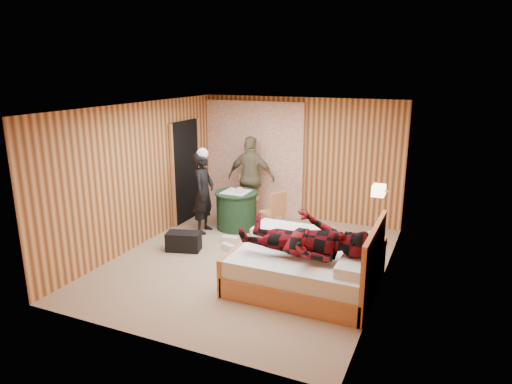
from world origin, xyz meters
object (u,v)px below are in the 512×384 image
at_px(bed, 306,267).
at_px(man_at_table, 251,178).
at_px(duffel_bag, 184,241).
at_px(nightstand, 368,258).
at_px(wall_lamp, 379,190).
at_px(chair_near, 275,209).
at_px(woman_standing, 204,193).
at_px(chair_far, 249,193).
at_px(man_on_bed, 304,229).
at_px(round_table, 236,210).

relative_size(bed, man_at_table, 1.15).
distance_m(duffel_bag, man_at_table, 2.24).
bearing_deg(nightstand, wall_lamp, 81.10).
height_order(chair_near, duffel_bag, chair_near).
height_order(nightstand, duffel_bag, nightstand).
xyz_separation_m(nightstand, woman_standing, (-3.25, 0.74, 0.47)).
xyz_separation_m(wall_lamp, man_at_table, (-2.82, 1.60, -0.44)).
relative_size(chair_far, duffel_bag, 1.61).
xyz_separation_m(nightstand, man_on_bed, (-0.73, -0.90, 0.66)).
xyz_separation_m(woman_standing, man_at_table, (0.47, 1.14, 0.08)).
bearing_deg(wall_lamp, bed, -130.08).
height_order(nightstand, round_table, round_table).
relative_size(wall_lamp, man_at_table, 0.15).
bearing_deg(round_table, man_on_bed, -45.40).
distance_m(round_table, man_on_bed, 2.97).
xyz_separation_m(chair_far, chair_near, (0.84, -0.65, -0.06)).
xyz_separation_m(chair_far, man_at_table, (0.03, 0.04, 0.32)).
bearing_deg(bed, round_table, 137.58).
bearing_deg(man_at_table, chair_far, 48.36).
bearing_deg(chair_far, man_at_table, 29.34).
bearing_deg(man_on_bed, chair_near, 120.74).
bearing_deg(man_at_table, round_table, 85.90).
xyz_separation_m(wall_lamp, chair_near, (-2.02, 0.92, -0.82)).
distance_m(wall_lamp, chair_near, 2.36).
distance_m(bed, duffel_bag, 2.40).
height_order(bed, nightstand, bed).
relative_size(chair_near, duffel_bag, 1.44).
relative_size(round_table, man_on_bed, 0.47).
bearing_deg(chair_near, man_on_bed, 60.02).
distance_m(chair_far, man_on_bed, 3.46).
xyz_separation_m(wall_lamp, man_on_bed, (-0.77, -1.18, -0.34)).
relative_size(duffel_bag, woman_standing, 0.37).
height_order(round_table, chair_near, chair_near).
distance_m(chair_near, man_at_table, 1.12).
bearing_deg(wall_lamp, woman_standing, 171.93).
relative_size(bed, chair_far, 2.14).
xyz_separation_m(man_at_table, man_on_bed, (2.05, -2.78, 0.10)).
relative_size(chair_far, man_at_table, 0.54).
bearing_deg(woman_standing, wall_lamp, -105.12).
xyz_separation_m(chair_near, man_on_bed, (1.24, -2.09, 0.48)).
distance_m(nightstand, round_table, 3.02).
height_order(wall_lamp, woman_standing, woman_standing).
bearing_deg(woman_standing, man_on_bed, -130.14).
height_order(round_table, man_at_table, man_at_table).
bearing_deg(bed, duffel_bag, 169.22).
relative_size(round_table, chair_near, 1.01).
xyz_separation_m(nightstand, chair_far, (-2.81, 1.84, 0.23)).
height_order(bed, woman_standing, woman_standing).
bearing_deg(man_on_bed, chair_far, 127.22).
bearing_deg(round_table, man_at_table, 90.00).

